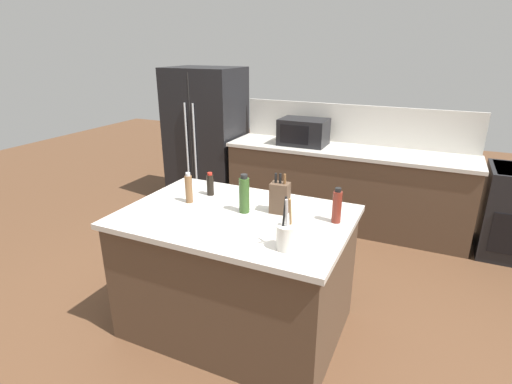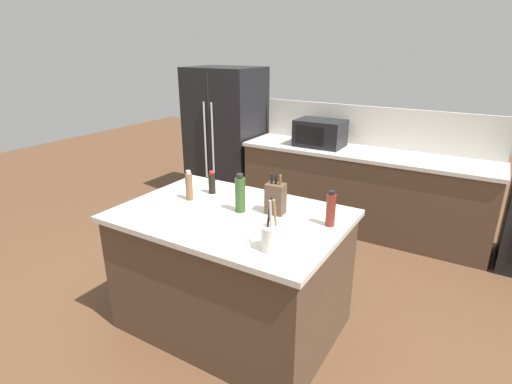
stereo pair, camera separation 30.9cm
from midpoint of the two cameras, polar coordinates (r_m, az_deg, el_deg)
The scene contains 12 objects.
ground_plane at distance 3.32m, azimuth -5.49°, elevation -18.30°, with size 14.00×14.00×0.00m, color brown.
back_counter_run at distance 4.81m, azimuth 10.72°, elevation 0.60°, with size 2.81×0.66×0.94m.
wall_backsplash at distance 4.93m, azimuth 12.20°, elevation 9.40°, with size 2.77×0.03×0.46m, color beige.
kitchen_island at distance 3.05m, azimuth -5.79°, elevation -11.34°, with size 1.60×1.10×0.94m.
refrigerator at distance 5.49m, azimuth -8.73°, elevation 7.81°, with size 0.94×0.75×1.80m.
microwave at distance 4.79m, azimuth 4.95°, elevation 8.54°, with size 0.55×0.39×0.31m.
knife_block at distance 2.80m, azimuth 0.28°, elevation -0.85°, with size 0.14×0.11×0.29m.
utensil_crock at distance 2.32m, azimuth 0.57°, elevation -6.40°, with size 0.12×0.12×0.32m.
olive_oil_bottle at distance 2.81m, azimuth -4.84°, elevation -0.42°, with size 0.07×0.07×0.28m.
pepper_grinder at distance 3.06m, azimuth -12.46°, elevation 0.44°, with size 0.05×0.05×0.23m.
vinegar_bottle at distance 2.67m, azimuth 8.28°, elevation -2.10°, with size 0.06×0.06×0.24m.
soy_sauce_bottle at distance 3.19m, azimuth -9.34°, elevation 1.02°, with size 0.06×0.06×0.19m.
Camera 1 is at (1.22, -2.29, 2.07)m, focal length 28.00 mm.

